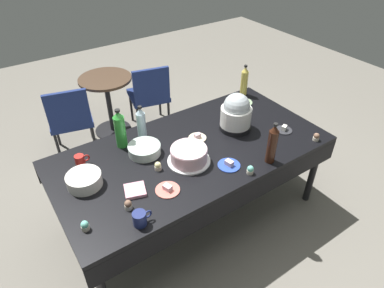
# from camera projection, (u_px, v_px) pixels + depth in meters

# --- Properties ---
(ground) EXTENTS (9.00, 9.00, 0.00)m
(ground) POSITION_uv_depth(u_px,v_px,m) (192.00, 213.00, 3.15)
(ground) COLOR slate
(potluck_table) EXTENTS (2.20, 1.10, 0.75)m
(potluck_table) POSITION_uv_depth(u_px,v_px,m) (192.00, 155.00, 2.74)
(potluck_table) COLOR black
(potluck_table) RESTS_ON ground
(frosted_layer_cake) EXTENTS (0.33, 0.33, 0.13)m
(frosted_layer_cake) POSITION_uv_depth(u_px,v_px,m) (189.00, 155.00, 2.54)
(frosted_layer_cake) COLOR silver
(frosted_layer_cake) RESTS_ON potluck_table
(slow_cooker) EXTENTS (0.27, 0.27, 0.33)m
(slow_cooker) POSITION_uv_depth(u_px,v_px,m) (236.00, 113.00, 2.85)
(slow_cooker) COLOR black
(slow_cooker) RESTS_ON potluck_table
(glass_salad_bowl) EXTENTS (0.26, 0.26, 0.07)m
(glass_salad_bowl) POSITION_uv_depth(u_px,v_px,m) (144.00, 149.00, 2.64)
(glass_salad_bowl) COLOR #B2C6BC
(glass_salad_bowl) RESTS_ON potluck_table
(ceramic_snack_bowl) EXTENTS (0.24, 0.24, 0.09)m
(ceramic_snack_bowl) POSITION_uv_depth(u_px,v_px,m) (84.00, 180.00, 2.34)
(ceramic_snack_bowl) COLOR silver
(ceramic_snack_bowl) RESTS_ON potluck_table
(dessert_plate_cobalt) EXTENTS (0.17, 0.17, 0.05)m
(dessert_plate_cobalt) POSITION_uv_depth(u_px,v_px,m) (229.00, 165.00, 2.53)
(dessert_plate_cobalt) COLOR #2D4CB2
(dessert_plate_cobalt) RESTS_ON potluck_table
(dessert_plate_sage) EXTENTS (0.18, 0.18, 0.05)m
(dessert_plate_sage) POSITION_uv_depth(u_px,v_px,m) (243.00, 102.00, 3.30)
(dessert_plate_sage) COLOR #8CA87F
(dessert_plate_sage) RESTS_ON potluck_table
(dessert_plate_cream) EXTENTS (0.15, 0.15, 0.05)m
(dessert_plate_cream) POSITION_uv_depth(u_px,v_px,m) (197.00, 137.00, 2.82)
(dessert_plate_cream) COLOR beige
(dessert_plate_cream) RESTS_ON potluck_table
(dessert_plate_charcoal) EXTENTS (0.14, 0.14, 0.05)m
(dessert_plate_charcoal) POSITION_uv_depth(u_px,v_px,m) (284.00, 129.00, 2.91)
(dessert_plate_charcoal) COLOR #2D2D33
(dessert_plate_charcoal) RESTS_ON potluck_table
(dessert_plate_coral) EXTENTS (0.17, 0.17, 0.04)m
(dessert_plate_coral) POSITION_uv_depth(u_px,v_px,m) (168.00, 189.00, 2.32)
(dessert_plate_coral) COLOR #E07266
(dessert_plate_coral) RESTS_ON potluck_table
(cupcake_berry) EXTENTS (0.05, 0.05, 0.07)m
(cupcake_berry) POSITION_uv_depth(u_px,v_px,m) (316.00, 137.00, 2.78)
(cupcake_berry) COLOR beige
(cupcake_berry) RESTS_ON potluck_table
(cupcake_vanilla) EXTENTS (0.05, 0.05, 0.07)m
(cupcake_vanilla) POSITION_uv_depth(u_px,v_px,m) (128.00, 205.00, 2.18)
(cupcake_vanilla) COLOR beige
(cupcake_vanilla) RESTS_ON potluck_table
(cupcake_lemon) EXTENTS (0.05, 0.05, 0.07)m
(cupcake_lemon) POSITION_uv_depth(u_px,v_px,m) (158.00, 166.00, 2.49)
(cupcake_lemon) COLOR beige
(cupcake_lemon) RESTS_ON potluck_table
(cupcake_rose) EXTENTS (0.05, 0.05, 0.07)m
(cupcake_rose) POSITION_uv_depth(u_px,v_px,m) (250.00, 170.00, 2.45)
(cupcake_rose) COLOR beige
(cupcake_rose) RESTS_ON potluck_table
(cupcake_cocoa) EXTENTS (0.05, 0.05, 0.07)m
(cupcake_cocoa) POSITION_uv_depth(u_px,v_px,m) (85.00, 226.00, 2.04)
(cupcake_cocoa) COLOR beige
(cupcake_cocoa) RESTS_ON potluck_table
(soda_bottle_ginger_ale) EXTENTS (0.07, 0.07, 0.32)m
(soda_bottle_ginger_ale) POSITION_uv_depth(u_px,v_px,m) (244.00, 81.00, 3.35)
(soda_bottle_ginger_ale) COLOR gold
(soda_bottle_ginger_ale) RESTS_ON potluck_table
(soda_bottle_lime_soda) EXTENTS (0.09, 0.09, 0.34)m
(soda_bottle_lime_soda) POSITION_uv_depth(u_px,v_px,m) (120.00, 129.00, 2.65)
(soda_bottle_lime_soda) COLOR green
(soda_bottle_lime_soda) RESTS_ON potluck_table
(soda_bottle_cola) EXTENTS (0.07, 0.07, 0.34)m
(soda_bottle_cola) POSITION_uv_depth(u_px,v_px,m) (272.00, 144.00, 2.49)
(soda_bottle_cola) COLOR #33190F
(soda_bottle_cola) RESTS_ON potluck_table
(soda_bottle_water) EXTENTS (0.07, 0.07, 0.29)m
(soda_bottle_water) POSITION_uv_depth(u_px,v_px,m) (141.00, 123.00, 2.77)
(soda_bottle_water) COLOR silver
(soda_bottle_water) RESTS_ON potluck_table
(coffee_mug_red) EXTENTS (0.11, 0.07, 0.09)m
(coffee_mug_red) POSITION_uv_depth(u_px,v_px,m) (80.00, 161.00, 2.51)
(coffee_mug_red) COLOR #B2231E
(coffee_mug_red) RESTS_ON potluck_table
(coffee_mug_navy) EXTENTS (0.13, 0.09, 0.09)m
(coffee_mug_navy) POSITION_uv_depth(u_px,v_px,m) (140.00, 218.00, 2.06)
(coffee_mug_navy) COLOR navy
(coffee_mug_navy) RESTS_ON potluck_table
(paper_napkin_stack) EXTENTS (0.18, 0.18, 0.02)m
(paper_napkin_stack) POSITION_uv_depth(u_px,v_px,m) (135.00, 190.00, 2.31)
(paper_napkin_stack) COLOR pink
(paper_napkin_stack) RESTS_ON potluck_table
(maroon_chair_left) EXTENTS (0.53, 0.53, 0.85)m
(maroon_chair_left) POSITION_uv_depth(u_px,v_px,m) (70.00, 117.00, 3.57)
(maroon_chair_left) COLOR navy
(maroon_chair_left) RESTS_ON ground
(maroon_chair_right) EXTENTS (0.53, 0.53, 0.85)m
(maroon_chair_right) POSITION_uv_depth(u_px,v_px,m) (150.00, 93.00, 4.00)
(maroon_chair_right) COLOR navy
(maroon_chair_right) RESTS_ON ground
(round_cafe_table) EXTENTS (0.60, 0.60, 0.72)m
(round_cafe_table) POSITION_uv_depth(u_px,v_px,m) (108.00, 95.00, 3.95)
(round_cafe_table) COLOR #473323
(round_cafe_table) RESTS_ON ground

